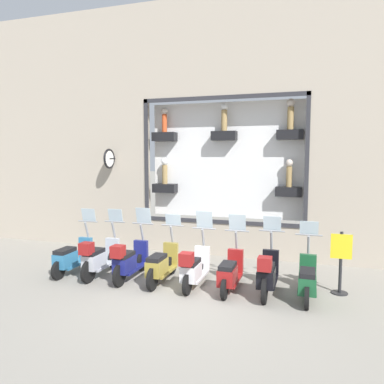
# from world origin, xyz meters

# --- Properties ---
(ground_plane) EXTENTS (120.00, 120.00, 0.00)m
(ground_plane) POSITION_xyz_m (0.00, 0.00, 0.00)
(ground_plane) COLOR gray
(building_facade) EXTENTS (1.24, 36.00, 7.77)m
(building_facade) POSITION_xyz_m (3.60, 0.00, 3.95)
(building_facade) COLOR #ADA08E
(building_facade) RESTS_ON ground_plane
(scooter_green_0) EXTENTS (1.79, 0.61, 1.56)m
(scooter_green_0) POSITION_xyz_m (0.60, -2.56, 0.42)
(scooter_green_0) COLOR black
(scooter_green_0) RESTS_ON ground_plane
(scooter_black_1) EXTENTS (1.81, 0.61, 1.63)m
(scooter_black_1) POSITION_xyz_m (0.55, -1.72, 0.49)
(scooter_black_1) COLOR black
(scooter_black_1) RESTS_ON ground_plane
(scooter_red_2) EXTENTS (1.79, 0.60, 1.64)m
(scooter_red_2) POSITION_xyz_m (0.60, -0.88, 0.42)
(scooter_red_2) COLOR black
(scooter_red_2) RESTS_ON ground_plane
(scooter_white_3) EXTENTS (1.79, 0.61, 1.68)m
(scooter_white_3) POSITION_xyz_m (0.54, -0.03, 0.47)
(scooter_white_3) COLOR black
(scooter_white_3) RESTS_ON ground_plane
(scooter_olive_4) EXTENTS (1.81, 0.60, 1.56)m
(scooter_olive_4) POSITION_xyz_m (0.60, 0.81, 0.44)
(scooter_olive_4) COLOR black
(scooter_olive_4) RESTS_ON ground_plane
(scooter_navy_5) EXTENTS (1.81, 0.60, 1.69)m
(scooter_navy_5) POSITION_xyz_m (0.55, 1.66, 0.48)
(scooter_navy_5) COLOR black
(scooter_navy_5) RESTS_ON ground_plane
(scooter_silver_6) EXTENTS (1.81, 0.61, 1.62)m
(scooter_silver_6) POSITION_xyz_m (0.55, 2.50, 0.49)
(scooter_silver_6) COLOR black
(scooter_silver_6) RESTS_ON ground_plane
(scooter_teal_7) EXTENTS (1.79, 0.61, 1.60)m
(scooter_teal_7) POSITION_xyz_m (0.60, 3.34, 0.42)
(scooter_teal_7) COLOR black
(scooter_teal_7) RESTS_ON ground_plane
(shop_sign_post) EXTENTS (0.36, 0.45, 1.40)m
(shop_sign_post) POSITION_xyz_m (1.15, -3.26, 0.74)
(shop_sign_post) COLOR #232326
(shop_sign_post) RESTS_ON ground_plane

